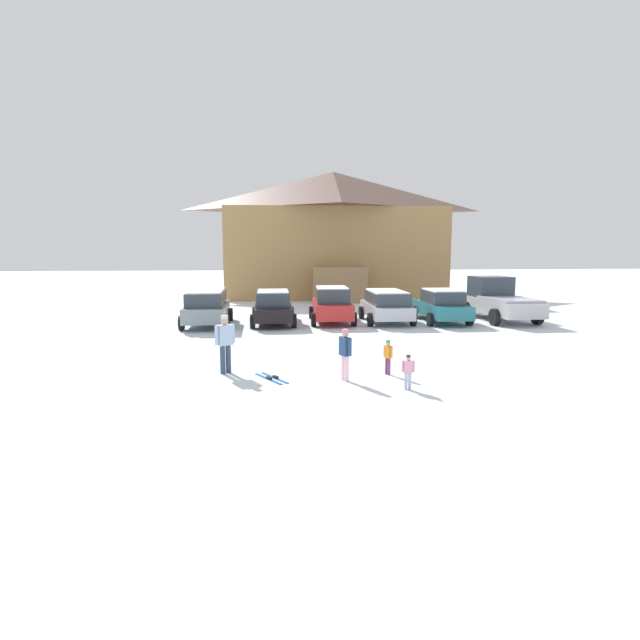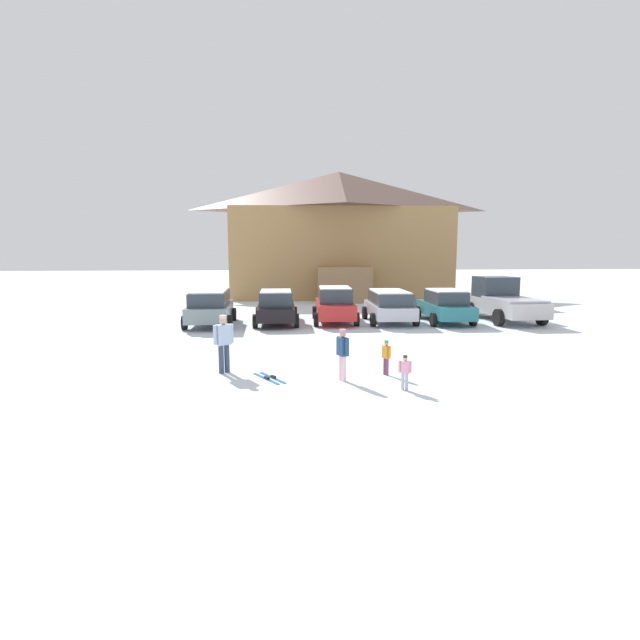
{
  "view_description": "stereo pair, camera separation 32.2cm",
  "coord_description": "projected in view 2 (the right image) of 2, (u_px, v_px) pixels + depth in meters",
  "views": [
    {
      "loc": [
        -1.4,
        -8.85,
        3.49
      ],
      "look_at": [
        0.3,
        7.68,
        1.16
      ],
      "focal_mm": 28.0,
      "sensor_mm": 36.0,
      "label": 1
    },
    {
      "loc": [
        -1.08,
        -8.88,
        3.49
      ],
      "look_at": [
        0.3,
        7.68,
        1.16
      ],
      "focal_mm": 28.0,
      "sensor_mm": 36.0,
      "label": 2
    }
  ],
  "objects": [
    {
      "name": "skier_adult_in_blue_parka",
      "position": [
        224.0,
        340.0,
        14.19
      ],
      "size": [
        0.54,
        0.42,
        1.67
      ],
      "color": "#2F4157",
      "rests_on": "ground"
    },
    {
      "name": "pair_of_skis",
      "position": [
        269.0,
        378.0,
        13.65
      ],
      "size": [
        0.93,
        1.37,
        0.08
      ],
      "color": "blue",
      "rests_on": "ground"
    },
    {
      "name": "pickup_truck",
      "position": [
        502.0,
        301.0,
        24.95
      ],
      "size": [
        2.52,
        5.46,
        2.15
      ],
      "color": "#B7B4B5",
      "rests_on": "ground"
    },
    {
      "name": "skier_child_in_orange_jacket",
      "position": [
        386.0,
        355.0,
        14.0
      ],
      "size": [
        0.23,
        0.34,
        0.99
      ],
      "color": "#753A64",
      "rests_on": "ground"
    },
    {
      "name": "skier_teen_in_navy_coat",
      "position": [
        343.0,
        352.0,
        13.35
      ],
      "size": [
        0.31,
        0.49,
        1.41
      ],
      "color": "#EFBCC9",
      "rests_on": "ground"
    },
    {
      "name": "parked_silver_wagon",
      "position": [
        389.0,
        305.0,
        24.22
      ],
      "size": [
        2.31,
        4.33,
        1.56
      ],
      "color": "silver",
      "rests_on": "ground"
    },
    {
      "name": "skier_child_in_pink_snowsuit",
      "position": [
        405.0,
        371.0,
        12.47
      ],
      "size": [
        0.33,
        0.16,
        0.89
      ],
      "color": "#A3A9C7",
      "rests_on": "ground"
    },
    {
      "name": "parked_black_sedan",
      "position": [
        276.0,
        307.0,
        23.83
      ],
      "size": [
        2.1,
        4.59,
        1.61
      ],
      "color": "black",
      "rests_on": "ground"
    },
    {
      "name": "parked_red_sedan",
      "position": [
        335.0,
        305.0,
        24.26
      ],
      "size": [
        2.25,
        4.51,
        1.74
      ],
      "color": "red",
      "rests_on": "ground"
    },
    {
      "name": "parked_teal_hatchback",
      "position": [
        445.0,
        306.0,
        24.3
      ],
      "size": [
        2.13,
        4.56,
        1.61
      ],
      "color": "#247079",
      "rests_on": "ground"
    },
    {
      "name": "ground",
      "position": [
        338.0,
        438.0,
        9.34
      ],
      "size": [
        160.0,
        160.0,
        0.0
      ],
      "primitive_type": "plane",
      "color": "silver"
    },
    {
      "name": "parked_grey_wagon",
      "position": [
        210.0,
        306.0,
        23.36
      ],
      "size": [
        2.26,
        4.53,
        1.66
      ],
      "color": "gray",
      "rests_on": "ground"
    },
    {
      "name": "ski_lodge",
      "position": [
        339.0,
        234.0,
        38.52
      ],
      "size": [
        16.77,
        11.86,
        9.42
      ],
      "color": "#A47C4A",
      "rests_on": "ground"
    }
  ]
}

